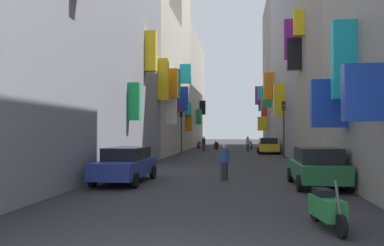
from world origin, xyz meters
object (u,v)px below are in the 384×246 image
at_px(parked_car_green, 317,166).
at_px(traffic_light_far_corner, 284,119).
at_px(scooter_silver, 250,145).
at_px(pedestrian_near_right, 248,144).
at_px(traffic_light_near_corner, 181,124).
at_px(scooter_green, 327,208).
at_px(scooter_black, 216,145).
at_px(scooter_red, 199,145).
at_px(parked_car_blue, 126,164).
at_px(pedestrian_crossing, 204,144).
at_px(parked_car_yellow, 268,145).
at_px(pedestrian_near_left, 224,162).

relative_size(parked_car_green, traffic_light_far_corner, 0.85).
height_order(scooter_silver, traffic_light_far_corner, traffic_light_far_corner).
distance_m(pedestrian_near_right, traffic_light_near_corner, 7.97).
height_order(scooter_green, scooter_silver, same).
xyz_separation_m(scooter_black, scooter_red, (-2.19, 1.12, 0.00)).
bearing_deg(parked_car_green, parked_car_blue, 177.30).
height_order(scooter_green, traffic_light_far_corner, traffic_light_far_corner).
xyz_separation_m(pedestrian_crossing, traffic_light_near_corner, (-1.81, -4.14, 2.13)).
height_order(parked_car_blue, pedestrian_near_right, pedestrian_near_right).
height_order(parked_car_yellow, traffic_light_far_corner, traffic_light_far_corner).
height_order(parked_car_blue, scooter_black, parked_car_blue).
bearing_deg(traffic_light_near_corner, scooter_black, 72.59).
xyz_separation_m(parked_car_blue, scooter_red, (-0.28, 31.65, -0.31)).
bearing_deg(parked_car_yellow, scooter_black, 123.04).
distance_m(parked_car_yellow, scooter_black, 10.21).
bearing_deg(pedestrian_near_left, scooter_black, 94.24).
height_order(parked_car_yellow, scooter_silver, parked_car_yellow).
bearing_deg(traffic_light_near_corner, pedestrian_crossing, 66.33).
relative_size(pedestrian_near_right, traffic_light_near_corner, 0.38).
xyz_separation_m(parked_car_yellow, traffic_light_near_corner, (-8.42, -0.55, 2.13)).
height_order(parked_car_green, traffic_light_far_corner, traffic_light_far_corner).
bearing_deg(scooter_silver, pedestrian_near_right, -93.80).
relative_size(scooter_black, pedestrian_near_left, 1.11).
distance_m(scooter_red, traffic_light_near_corner, 10.54).
height_order(traffic_light_near_corner, traffic_light_far_corner, traffic_light_far_corner).
bearing_deg(pedestrian_crossing, parked_car_blue, -91.94).
bearing_deg(parked_car_blue, scooter_silver, 79.24).
xyz_separation_m(scooter_red, pedestrian_crossing, (1.15, -6.09, 0.33)).
bearing_deg(pedestrian_crossing, traffic_light_near_corner, -113.67).
xyz_separation_m(parked_car_blue, traffic_light_far_corner, (8.30, 15.97, 2.34)).
xyz_separation_m(scooter_green, pedestrian_near_left, (-2.56, 8.07, 0.32)).
bearing_deg(scooter_green, pedestrian_near_right, 91.85).
height_order(parked_car_green, pedestrian_crossing, pedestrian_crossing).
relative_size(parked_car_blue, pedestrian_near_right, 2.75).
relative_size(scooter_silver, scooter_red, 0.92).
bearing_deg(pedestrian_near_right, parked_car_blue, -102.41).
bearing_deg(parked_car_green, traffic_light_near_corner, 111.67).
height_order(pedestrian_near_left, traffic_light_far_corner, traffic_light_far_corner).
relative_size(scooter_red, pedestrian_near_right, 1.21).
bearing_deg(scooter_silver, parked_car_green, -86.96).
xyz_separation_m(scooter_silver, pedestrian_near_left, (-1.93, -30.38, 0.32)).
xyz_separation_m(parked_car_green, scooter_black, (-5.80, 30.90, -0.33)).
relative_size(scooter_silver, traffic_light_near_corner, 0.42).
height_order(parked_car_blue, scooter_green, parked_car_blue).
bearing_deg(pedestrian_crossing, traffic_light_far_corner, -52.21).
height_order(parked_car_yellow, scooter_red, parked_car_yellow).
bearing_deg(traffic_light_near_corner, scooter_green, -74.96).
bearing_deg(pedestrian_near_right, scooter_red, 133.47).
bearing_deg(scooter_red, parked_car_blue, -89.49).
height_order(parked_car_yellow, scooter_black, parked_car_yellow).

